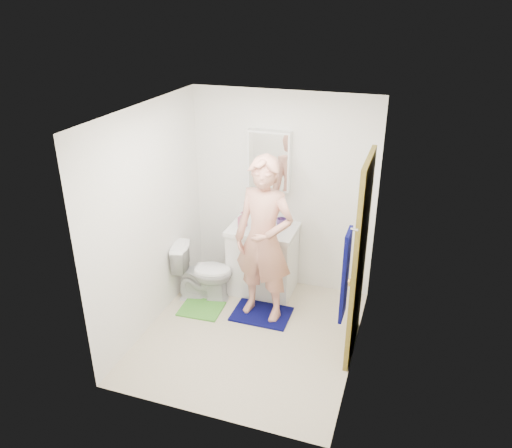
{
  "coord_description": "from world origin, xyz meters",
  "views": [
    {
      "loc": [
        1.46,
        -4.14,
        3.33
      ],
      "look_at": [
        -0.01,
        0.25,
        1.2
      ],
      "focal_mm": 35.0,
      "sensor_mm": 36.0,
      "label": 1
    }
  ],
  "objects": [
    {
      "name": "green_rug",
      "position": [
        -0.69,
        0.27,
        0.01
      ],
      "size": [
        0.5,
        0.42,
        0.02
      ],
      "primitive_type": "cube",
      "rotation": [
        0.0,
        0.0,
        0.05
      ],
      "color": "#50A737",
      "rests_on": "floor"
    },
    {
      "name": "medicine_cabinet",
      "position": [
        -0.15,
        1.14,
        1.6
      ],
      "size": [
        0.5,
        0.12,
        0.7
      ],
      "primitive_type": "cube",
      "color": "white",
      "rests_on": "wall_back"
    },
    {
      "name": "towel",
      "position": [
        1.03,
        -0.57,
        1.25
      ],
      "size": [
        0.03,
        0.24,
        0.8
      ],
      "primitive_type": "cube",
      "color": "#070949",
      "rests_on": "wall_right"
    },
    {
      "name": "faucet",
      "position": [
        -0.15,
        1.09,
        0.91
      ],
      "size": [
        0.03,
        0.03,
        0.12
      ],
      "primitive_type": "cylinder",
      "color": "silver",
      "rests_on": "countertop"
    },
    {
      "name": "floor",
      "position": [
        0.0,
        0.0,
        -0.01
      ],
      "size": [
        2.2,
        2.4,
        0.02
      ],
      "primitive_type": "cube",
      "color": "beige",
      "rests_on": "ground"
    },
    {
      "name": "man",
      "position": [
        0.02,
        0.4,
        0.95
      ],
      "size": [
        0.74,
        0.55,
        1.85
      ],
      "primitive_type": "imported",
      "rotation": [
        0.0,
        0.0,
        -0.16
      ],
      "color": "tan",
      "rests_on": "bath_mat"
    },
    {
      "name": "door_knob",
      "position": [
        1.03,
        -0.17,
        0.95
      ],
      "size": [
        0.07,
        0.07,
        0.07
      ],
      "primitive_type": "sphere",
      "color": "gold",
      "rests_on": "door"
    },
    {
      "name": "mirror_panel",
      "position": [
        -0.15,
        1.08,
        1.6
      ],
      "size": [
        0.46,
        0.01,
        0.66
      ],
      "primitive_type": "cube",
      "color": "white",
      "rests_on": "wall_back"
    },
    {
      "name": "countertop",
      "position": [
        -0.15,
        0.91,
        0.83
      ],
      "size": [
        0.79,
        0.59,
        0.05
      ],
      "primitive_type": "cube",
      "color": "white",
      "rests_on": "vanity_cabinet"
    },
    {
      "name": "wall_left",
      "position": [
        -1.11,
        0.0,
        1.2
      ],
      "size": [
        0.02,
        2.4,
        2.4
      ],
      "primitive_type": "cube",
      "color": "white",
      "rests_on": "ground"
    },
    {
      "name": "wall_back",
      "position": [
        0.0,
        1.21,
        1.2
      ],
      "size": [
        2.2,
        0.02,
        2.4
      ],
      "primitive_type": "cube",
      "color": "white",
      "rests_on": "ground"
    },
    {
      "name": "door",
      "position": [
        1.07,
        0.15,
        1.02
      ],
      "size": [
        0.05,
        0.8,
        2.05
      ],
      "primitive_type": "cube",
      "color": "olive",
      "rests_on": "ground"
    },
    {
      "name": "ceiling",
      "position": [
        0.0,
        0.0,
        2.41
      ],
      "size": [
        2.2,
        2.4,
        0.02
      ],
      "primitive_type": "cube",
      "color": "white",
      "rests_on": "ground"
    },
    {
      "name": "soap_dispenser",
      "position": [
        -0.38,
        0.85,
        0.95
      ],
      "size": [
        0.1,
        0.1,
        0.19
      ],
      "primitive_type": "imported",
      "rotation": [
        0.0,
        0.0,
        -0.13
      ],
      "color": "#B25374",
      "rests_on": "countertop"
    },
    {
      "name": "toothbrush_cup",
      "position": [
        0.04,
        1.01,
        0.9
      ],
      "size": [
        0.16,
        0.16,
        0.1
      ],
      "primitive_type": "imported",
      "rotation": [
        0.0,
        0.0,
        -0.31
      ],
      "color": "#5D3D87",
      "rests_on": "countertop"
    },
    {
      "name": "toilet",
      "position": [
        -0.77,
        0.52,
        0.35
      ],
      "size": [
        0.75,
        0.53,
        0.7
      ],
      "primitive_type": "imported",
      "rotation": [
        0.0,
        0.0,
        1.78
      ],
      "color": "white",
      "rests_on": "floor"
    },
    {
      "name": "bath_mat",
      "position": [
        0.01,
        0.39,
        0.01
      ],
      "size": [
        0.65,
        0.47,
        0.02
      ],
      "primitive_type": "cube",
      "rotation": [
        0.0,
        0.0,
        0.0
      ],
      "color": "#070949",
      "rests_on": "floor"
    },
    {
      "name": "vanity_cabinet",
      "position": [
        -0.15,
        0.91,
        0.4
      ],
      "size": [
        0.75,
        0.55,
        0.8
      ],
      "primitive_type": "cube",
      "color": "white",
      "rests_on": "floor"
    },
    {
      "name": "towel_hook",
      "position": [
        1.07,
        -0.57,
        1.67
      ],
      "size": [
        0.06,
        0.02,
        0.02
      ],
      "primitive_type": "cylinder",
      "rotation": [
        0.0,
        1.57,
        0.0
      ],
      "color": "silver",
      "rests_on": "wall_right"
    },
    {
      "name": "sink_basin",
      "position": [
        -0.15,
        0.91,
        0.84
      ],
      "size": [
        0.4,
        0.4,
        0.03
      ],
      "primitive_type": "cylinder",
      "color": "white",
      "rests_on": "countertop"
    },
    {
      "name": "wall_right",
      "position": [
        1.11,
        0.0,
        1.2
      ],
      "size": [
        0.02,
        2.4,
        2.4
      ],
      "primitive_type": "cube",
      "color": "white",
      "rests_on": "ground"
    },
    {
      "name": "wall_front",
      "position": [
        0.0,
        -1.21,
        1.2
      ],
      "size": [
        2.2,
        0.02,
        2.4
      ],
      "primitive_type": "cube",
      "color": "white",
      "rests_on": "ground"
    }
  ]
}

